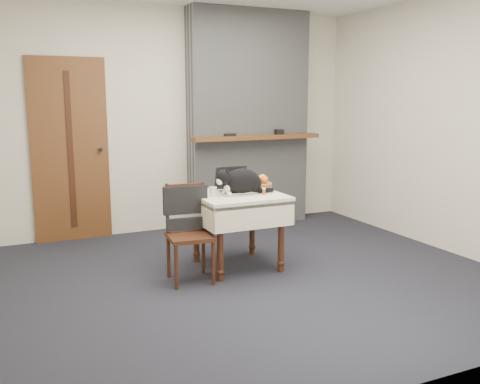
% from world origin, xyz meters
% --- Properties ---
extents(ground, '(4.50, 4.50, 0.00)m').
position_xyz_m(ground, '(0.00, 0.00, 0.00)').
color(ground, black).
rests_on(ground, ground).
extents(room_shell, '(4.52, 4.01, 2.61)m').
position_xyz_m(room_shell, '(0.00, 0.46, 1.76)').
color(room_shell, beige).
rests_on(room_shell, ground).
extents(door, '(0.82, 0.10, 2.00)m').
position_xyz_m(door, '(-1.20, 1.97, 1.00)').
color(door, brown).
rests_on(door, ground).
extents(chimney, '(1.62, 0.48, 2.60)m').
position_xyz_m(chimney, '(0.90, 1.85, 1.30)').
color(chimney, gray).
rests_on(chimney, ground).
extents(side_table, '(0.78, 0.78, 0.70)m').
position_xyz_m(side_table, '(0.06, 0.33, 0.59)').
color(side_table, '#351D0E').
rests_on(side_table, ground).
extents(laptop, '(0.33, 0.29, 0.24)m').
position_xyz_m(laptop, '(0.07, 0.41, 0.76)').
color(laptop, '#B7B7BC').
rests_on(laptop, side_table).
extents(cat, '(0.56, 0.27, 0.27)m').
position_xyz_m(cat, '(0.09, 0.30, 0.82)').
color(cat, black).
rests_on(cat, side_table).
extents(cream_jar, '(0.07, 0.07, 0.08)m').
position_xyz_m(cream_jar, '(-0.19, 0.32, 0.74)').
color(cream_jar, silver).
rests_on(cream_jar, side_table).
extents(pill_bottle, '(0.03, 0.03, 0.07)m').
position_xyz_m(pill_bottle, '(0.26, 0.18, 0.73)').
color(pill_bottle, '#9A4C13').
rests_on(pill_bottle, side_table).
extents(fruit_basket, '(0.26, 0.26, 0.15)m').
position_xyz_m(fruit_basket, '(0.31, 0.40, 0.76)').
color(fruit_basket, '#99603D').
rests_on(fruit_basket, side_table).
extents(desk_clutter, '(0.14, 0.09, 0.01)m').
position_xyz_m(desk_clutter, '(0.26, 0.41, 0.70)').
color(desk_clutter, black).
rests_on(desk_clutter, side_table).
extents(chair, '(0.42, 0.41, 0.84)m').
position_xyz_m(chair, '(-0.47, 0.22, 0.54)').
color(chair, '#351D0E').
rests_on(chair, ground).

